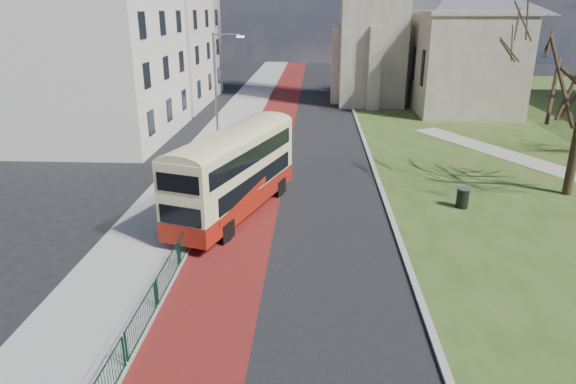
{
  "coord_description": "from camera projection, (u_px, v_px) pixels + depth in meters",
  "views": [
    {
      "loc": [
        2.3,
        -16.94,
        9.73
      ],
      "look_at": [
        1.17,
        4.38,
        2.0
      ],
      "focal_mm": 32.0,
      "sensor_mm": 36.0,
      "label": 1
    }
  ],
  "objects": [
    {
      "name": "pavement_west",
      "position": [
        217.0,
        144.0,
        38.34
      ],
      "size": [
        4.0,
        120.0,
        0.12
      ],
      "primitive_type": "cube",
      "color": "gray",
      "rests_on": "ground"
    },
    {
      "name": "road_carriageway",
      "position": [
        304.0,
        146.0,
        38.03
      ],
      "size": [
        9.0,
        120.0,
        0.01
      ],
      "primitive_type": "cube",
      "color": "black",
      "rests_on": "ground"
    },
    {
      "name": "bus",
      "position": [
        235.0,
        169.0,
        24.74
      ],
      "size": [
        5.19,
        10.03,
        4.1
      ],
      "rotation": [
        0.0,
        0.0,
        -0.31
      ],
      "color": "maroon",
      "rests_on": "ground"
    },
    {
      "name": "bus_lane",
      "position": [
        267.0,
        145.0,
        38.16
      ],
      "size": [
        3.4,
        120.0,
        0.01
      ],
      "primitive_type": "cube",
      "color": "#591414",
      "rests_on": "ground"
    },
    {
      "name": "ground",
      "position": [
        251.0,
        281.0,
        19.33
      ],
      "size": [
        160.0,
        160.0,
        0.0
      ],
      "primitive_type": "plane",
      "color": "black",
      "rests_on": "ground"
    },
    {
      "name": "streetlamp",
      "position": [
        218.0,
        87.0,
        34.88
      ],
      "size": [
        2.13,
        0.18,
        8.0
      ],
      "color": "gray",
      "rests_on": "pavement_west"
    },
    {
      "name": "kerb_east",
      "position": [
        364.0,
        139.0,
        39.66
      ],
      "size": [
        0.25,
        80.0,
        0.13
      ],
      "primitive_type": "cube",
      "color": "#999993",
      "rests_on": "ground"
    },
    {
      "name": "pedestrian_railing",
      "position": [
        196.0,
        223.0,
        23.04
      ],
      "size": [
        0.07,
        24.0,
        1.12
      ],
      "color": "#0B311F",
      "rests_on": "ground"
    },
    {
      "name": "litter_bin",
      "position": [
        463.0,
        198.0,
        26.09
      ],
      "size": [
        0.77,
        0.77,
        1.07
      ],
      "rotation": [
        0.0,
        0.0,
        -0.17
      ],
      "color": "black",
      "rests_on": "grass_green"
    },
    {
      "name": "street_block_near",
      "position": [
        99.0,
        52.0,
        38.47
      ],
      "size": [
        10.3,
        14.3,
        13.0
      ],
      "color": "silver",
      "rests_on": "ground"
    },
    {
      "name": "kerb_west",
      "position": [
        243.0,
        144.0,
        38.23
      ],
      "size": [
        0.25,
        120.0,
        0.13
      ],
      "primitive_type": "cube",
      "color": "#999993",
      "rests_on": "ground"
    },
    {
      "name": "street_block_far",
      "position": [
        161.0,
        47.0,
        53.75
      ],
      "size": [
        10.3,
        16.3,
        11.5
      ],
      "color": "beige",
      "rests_on": "ground"
    }
  ]
}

